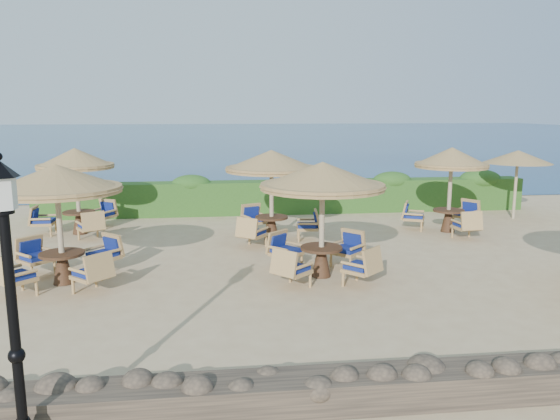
# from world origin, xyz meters

# --- Properties ---
(ground) EXTENTS (120.00, 120.00, 0.00)m
(ground) POSITION_xyz_m (0.00, 0.00, 0.00)
(ground) COLOR tan
(ground) RESTS_ON ground
(sea) EXTENTS (160.00, 160.00, 0.00)m
(sea) POSITION_xyz_m (0.00, 70.00, 0.00)
(sea) COLOR navy
(sea) RESTS_ON ground
(hedge) EXTENTS (18.00, 0.90, 1.20)m
(hedge) POSITION_xyz_m (0.00, 7.20, 0.60)
(hedge) COLOR #224B18
(hedge) RESTS_ON ground
(stone_wall) EXTENTS (15.00, 0.65, 0.44)m
(stone_wall) POSITION_xyz_m (0.00, -6.20, 0.22)
(stone_wall) COLOR brown
(stone_wall) RESTS_ON ground
(lamp_post) EXTENTS (0.44, 0.44, 3.31)m
(lamp_post) POSITION_xyz_m (-4.80, -6.80, 1.55)
(lamp_post) COLOR black
(lamp_post) RESTS_ON ground
(extra_parasol) EXTENTS (2.30, 2.30, 2.41)m
(extra_parasol) POSITION_xyz_m (7.80, 5.20, 2.17)
(extra_parasol) COLOR tan
(extra_parasol) RESTS_ON ground
(cafe_set_0) EXTENTS (2.78, 2.78, 2.65)m
(cafe_set_0) POSITION_xyz_m (-6.02, -0.50, 1.82)
(cafe_set_0) COLOR tan
(cafe_set_0) RESTS_ON ground
(cafe_set_1) EXTENTS (2.85, 2.85, 2.65)m
(cafe_set_1) POSITION_xyz_m (-0.25, -0.67, 1.84)
(cafe_set_1) COLOR tan
(cafe_set_1) RESTS_ON ground
(cafe_set_3) EXTENTS (2.55, 2.77, 2.65)m
(cafe_set_3) POSITION_xyz_m (-6.83, 4.52, 1.77)
(cafe_set_3) COLOR tan
(cafe_set_3) RESTS_ON ground
(cafe_set_4) EXTENTS (2.78, 2.77, 2.65)m
(cafe_set_4) POSITION_xyz_m (-1.01, 3.02, 1.89)
(cafe_set_4) COLOR tan
(cafe_set_4) RESTS_ON ground
(cafe_set_5) EXTENTS (2.76, 2.55, 2.65)m
(cafe_set_5) POSITION_xyz_m (4.61, 3.44, 1.76)
(cafe_set_5) COLOR tan
(cafe_set_5) RESTS_ON ground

